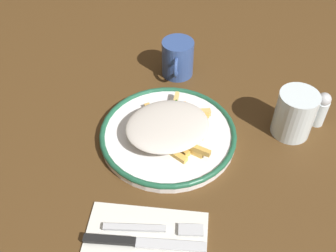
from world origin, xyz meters
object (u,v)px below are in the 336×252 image
object	(u,v)px
water_glass	(295,114)
fork	(154,228)
plate	(168,134)
salt_shaker	(321,109)
fries_heap	(170,126)
coffee_mug	(178,58)
knife	(133,242)
napkin	(145,245)

from	to	relation	value
water_glass	fork	bearing A→B (deg)	-43.88
fork	water_glass	size ratio (longest dim) A/B	1.69
plate	fork	size ratio (longest dim) A/B	1.65
salt_shaker	water_glass	bearing A→B (deg)	-61.70
fries_heap	water_glass	xyz separation A→B (m)	(-0.05, 0.26, 0.01)
coffee_mug	knife	bearing A→B (deg)	-3.82
fries_heap	knife	xyz separation A→B (m)	(0.25, -0.04, -0.03)
fries_heap	napkin	world-z (taller)	fries_heap
plate	knife	world-z (taller)	plate
salt_shaker	fork	bearing A→B (deg)	-46.61
knife	coffee_mug	bearing A→B (deg)	176.18
water_glass	salt_shaker	size ratio (longest dim) A/B	1.24
fries_heap	fork	bearing A→B (deg)	-1.26
plate	coffee_mug	size ratio (longest dim) A/B	2.73
knife	water_glass	world-z (taller)	water_glass
coffee_mug	salt_shaker	world-z (taller)	coffee_mug
fork	napkin	bearing A→B (deg)	-22.93
fries_heap	napkin	size ratio (longest dim) A/B	1.07
fries_heap	plate	bearing A→B (deg)	-148.63
fork	knife	xyz separation A→B (m)	(0.03, -0.03, 0.00)
water_glass	plate	bearing A→B (deg)	-79.57
napkin	coffee_mug	xyz separation A→B (m)	(-0.48, 0.01, 0.04)
fork	salt_shaker	size ratio (longest dim) A/B	2.09
plate	knife	size ratio (longest dim) A/B	1.39
knife	water_glass	distance (m)	0.42
water_glass	coffee_mug	distance (m)	0.32
coffee_mug	salt_shaker	bearing A→B (deg)	66.07
fork	knife	size ratio (longest dim) A/B	0.84
fries_heap	coffee_mug	bearing A→B (deg)	-179.05
fries_heap	knife	distance (m)	0.25
napkin	fork	distance (m)	0.03
fries_heap	water_glass	bearing A→B (deg)	101.92
fork	water_glass	bearing A→B (deg)	136.12
napkin	water_glass	size ratio (longest dim) A/B	2.03
fork	water_glass	world-z (taller)	water_glass
napkin	fork	bearing A→B (deg)	157.07
knife	water_glass	size ratio (longest dim) A/B	2.01
napkin	knife	distance (m)	0.02
plate	knife	distance (m)	0.26
water_glass	coffee_mug	xyz separation A→B (m)	(-0.18, -0.26, -0.01)
napkin	knife	world-z (taller)	knife
coffee_mug	plate	bearing A→B (deg)	0.01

